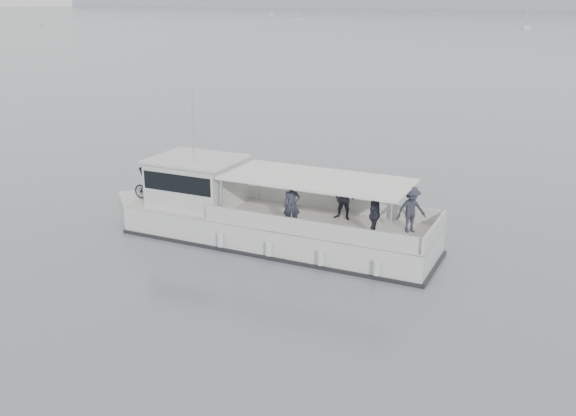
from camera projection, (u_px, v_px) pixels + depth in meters
The scene contains 2 objects.
ground at pixel (170, 242), 26.15m from camera, with size 1400.00×1400.00×0.00m, color slate.
tour_boat at pixel (250, 216), 26.17m from camera, with size 14.54×5.73×6.06m.
Camera 1 is at (18.13, -17.05, 9.44)m, focal length 40.00 mm.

